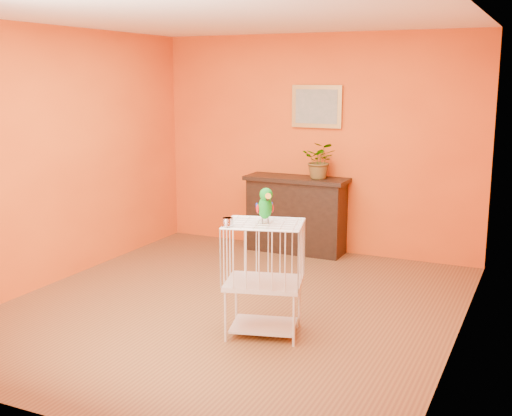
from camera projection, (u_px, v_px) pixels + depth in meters
The scene contains 8 objects.
ground at pixel (232, 306), 5.96m from camera, with size 4.50×4.50×0.00m, color brown.
room_shell at pixel (231, 136), 5.65m from camera, with size 4.50×4.50×4.50m.
console_cabinet at pixel (296, 215), 7.75m from camera, with size 1.24×0.45×0.92m.
potted_plant at pixel (320, 165), 7.48m from camera, with size 0.39×0.43×0.34m, color #26722D.
framed_picture at pixel (317, 107), 7.58m from camera, with size 0.62×0.04×0.50m.
birdcage at pixel (264, 277), 5.23m from camera, with size 0.71×0.61×0.94m.
feed_cup at pixel (228, 222), 5.01m from camera, with size 0.09×0.09×0.06m, color silver.
parrot at pixel (265, 205), 5.09m from camera, with size 0.21×0.24×0.30m.
Camera 1 is at (2.60, -5.03, 2.10)m, focal length 45.00 mm.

